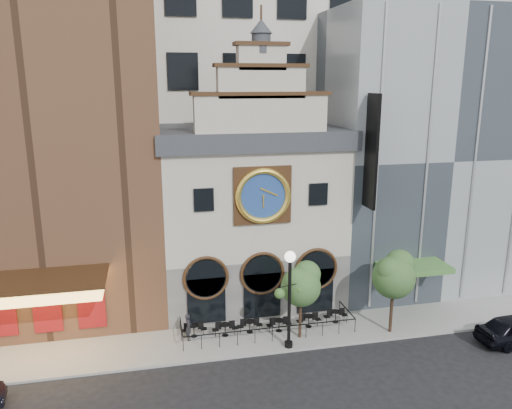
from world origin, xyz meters
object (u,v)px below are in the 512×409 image
object	(u,v)px
bistro_4	(309,320)
bistro_5	(336,316)
bistro_1	(225,329)
lamppost	(290,289)
bistro_2	(250,325)
tree_left	(301,283)
bistro_3	(279,324)
tree_right	(394,274)
bistro_0	(194,330)
pedestrian	(188,327)

from	to	relation	value
bistro_4	bistro_5	world-z (taller)	same
bistro_1	bistro_5	xyz separation A→B (m)	(7.25, 0.21, 0.00)
bistro_4	lamppost	size ratio (longest dim) A/B	0.27
bistro_1	lamppost	size ratio (longest dim) A/B	0.27
bistro_2	tree_left	size ratio (longest dim) A/B	0.33
bistro_3	tree_right	distance (m)	7.74
tree_left	tree_right	distance (m)	5.75
bistro_2	tree_right	distance (m)	9.42
bistro_1	bistro_3	xyz separation A→B (m)	(3.37, -0.16, 0.00)
bistro_0	bistro_2	xyz separation A→B (m)	(3.44, -0.21, 0.00)
bistro_2	bistro_5	bearing A→B (deg)	1.36
lamppost	tree_left	bearing A→B (deg)	30.13
bistro_2	tree_right	size ratio (longest dim) A/B	0.30
bistro_3	tree_left	world-z (taller)	tree_left
bistro_1	tree_right	distance (m)	10.85
bistro_4	bistro_2	bearing A→B (deg)	178.59
pedestrian	tree_right	world-z (taller)	tree_right
bistro_4	pedestrian	world-z (taller)	pedestrian
tree_right	bistro_1	bearing A→B (deg)	170.87
bistro_0	bistro_3	size ratio (longest dim) A/B	1.00
bistro_5	lamppost	xyz separation A→B (m)	(-3.81, -2.32, 3.21)
bistro_2	bistro_3	xyz separation A→B (m)	(1.82, -0.23, 0.00)
tree_right	bistro_2	bearing A→B (deg)	168.76
bistro_2	bistro_5	size ratio (longest dim) A/B	1.00
bistro_3	bistro_4	xyz separation A→B (m)	(1.99, 0.14, 0.00)
bistro_0	tree_right	size ratio (longest dim) A/B	0.30
bistro_2	bistro_3	world-z (taller)	same
bistro_2	bistro_5	distance (m)	5.69
bistro_3	tree_left	bearing A→B (deg)	-40.74
bistro_1	tree_right	bearing A→B (deg)	-9.13
bistro_0	bistro_3	distance (m)	5.28
bistro_0	bistro_1	xyz separation A→B (m)	(1.89, -0.29, 0.00)
lamppost	bistro_4	bearing A→B (deg)	33.27
bistro_0	bistro_5	bearing A→B (deg)	-0.49
bistro_5	tree_right	size ratio (longest dim) A/B	0.30
bistro_0	bistro_4	size ratio (longest dim) A/B	1.00
bistro_3	tree_right	size ratio (longest dim) A/B	0.30
pedestrian	bistro_1	bearing A→B (deg)	-86.83
bistro_2	bistro_4	xyz separation A→B (m)	(3.80, -0.09, 0.00)
tree_left	pedestrian	bearing A→B (deg)	170.79
lamppost	bistro_3	bearing A→B (deg)	77.80
lamppost	tree_right	world-z (taller)	lamppost
bistro_2	pedestrian	world-z (taller)	pedestrian
lamppost	tree_left	size ratio (longest dim) A/B	1.24
bistro_1	pedestrian	world-z (taller)	pedestrian
bistro_4	tree_right	size ratio (longest dim) A/B	0.30
bistro_2	lamppost	size ratio (longest dim) A/B	0.27
bistro_5	bistro_0	bearing A→B (deg)	179.51
lamppost	tree_right	bearing A→B (deg)	-10.22
tree_left	bistro_0	bearing A→B (deg)	167.65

